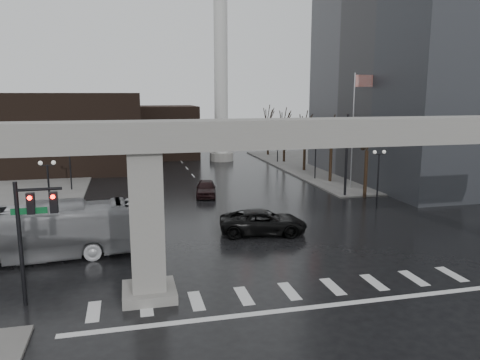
{
  "coord_description": "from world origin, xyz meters",
  "views": [
    {
      "loc": [
        -7.78,
        -22.22,
        9.97
      ],
      "look_at": [
        -0.82,
        6.33,
        4.5
      ],
      "focal_mm": 35.0,
      "sensor_mm": 36.0,
      "label": 1
    }
  ],
  "objects_px": {
    "signal_mast_arm": "(310,138)",
    "pickup_truck": "(263,222)",
    "city_bus": "(35,232)",
    "far_car": "(206,188)"
  },
  "relations": [
    {
      "from": "signal_mast_arm",
      "to": "city_bus",
      "type": "height_order",
      "value": "signal_mast_arm"
    },
    {
      "from": "pickup_truck",
      "to": "far_car",
      "type": "xyz_separation_m",
      "value": [
        -1.92,
        13.28,
        -0.07
      ]
    },
    {
      "from": "far_car",
      "to": "signal_mast_arm",
      "type": "bearing_deg",
      "value": -9.33
    },
    {
      "from": "signal_mast_arm",
      "to": "pickup_truck",
      "type": "distance_m",
      "value": 13.38
    },
    {
      "from": "signal_mast_arm",
      "to": "pickup_truck",
      "type": "height_order",
      "value": "signal_mast_arm"
    },
    {
      "from": "signal_mast_arm",
      "to": "city_bus",
      "type": "distance_m",
      "value": 25.57
    },
    {
      "from": "far_car",
      "to": "pickup_truck",
      "type": "bearing_deg",
      "value": -71.51
    },
    {
      "from": "signal_mast_arm",
      "to": "pickup_truck",
      "type": "relative_size",
      "value": 1.94
    },
    {
      "from": "signal_mast_arm",
      "to": "far_car",
      "type": "bearing_deg",
      "value": 160.4
    },
    {
      "from": "city_bus",
      "to": "signal_mast_arm",
      "type": "bearing_deg",
      "value": -65.37
    }
  ]
}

